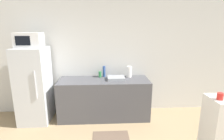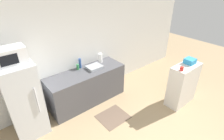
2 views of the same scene
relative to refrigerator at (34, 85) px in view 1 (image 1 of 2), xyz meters
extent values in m
cube|color=silver|center=(1.44, 0.45, 0.50)|extent=(8.00, 0.06, 2.60)
cube|color=silver|center=(0.00, 0.00, 0.00)|extent=(0.61, 0.66, 1.60)
cylinder|color=#B7B7BC|center=(0.17, -0.35, 0.12)|extent=(0.02, 0.02, 0.56)
cube|color=white|center=(0.00, 0.00, 0.95)|extent=(0.50, 0.33, 0.30)
cube|color=black|center=(-0.05, -0.17, 0.95)|extent=(0.28, 0.01, 0.18)
cube|color=#4C4C51|center=(1.48, 0.08, -0.36)|extent=(1.98, 0.67, 0.88)
cube|color=#9EA3A8|center=(1.75, 0.10, 0.11)|extent=(0.38, 0.31, 0.06)
cylinder|color=#2D4C8C|center=(1.49, 0.34, 0.20)|extent=(0.06, 0.06, 0.25)
cylinder|color=#2D7F42|center=(1.39, 0.30, 0.15)|extent=(0.06, 0.06, 0.14)
cylinder|color=red|center=(2.98, -1.55, 0.32)|extent=(0.08, 0.08, 0.09)
cylinder|color=white|center=(2.07, 0.27, 0.20)|extent=(0.11, 0.11, 0.25)
cube|color=brown|center=(1.60, -0.83, -0.80)|extent=(0.68, 0.60, 0.01)
camera|label=1|loc=(1.47, -3.60, 1.19)|focal=28.00mm
camera|label=2|loc=(-0.38, -3.20, 2.18)|focal=28.00mm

